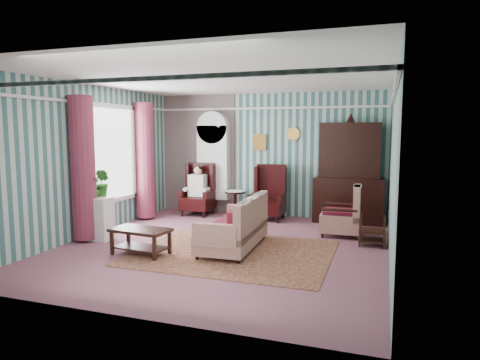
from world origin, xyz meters
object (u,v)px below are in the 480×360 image
(round_side_table, at_px, (235,204))
(floral_armchair, at_px, (340,213))
(bookcase, at_px, (213,168))
(plant_stand, at_px, (97,219))
(sofa, at_px, (233,222))
(seated_woman, at_px, (198,191))
(coffee_table, at_px, (141,242))
(dresser_hutch, at_px, (349,170))
(nest_table, at_px, (372,231))
(wingback_left, at_px, (198,189))
(wingback_right, at_px, (268,193))

(round_side_table, height_order, floral_armchair, floral_armchair)
(bookcase, bearing_deg, round_side_table, -20.27)
(plant_stand, height_order, sofa, sofa)
(seated_woman, distance_m, floral_armchair, 3.59)
(coffee_table, bearing_deg, dresser_hutch, 50.12)
(bookcase, distance_m, round_side_table, 1.07)
(coffee_table, bearing_deg, nest_table, 26.49)
(seated_woman, bearing_deg, nest_table, -20.85)
(bookcase, distance_m, seated_woman, 0.70)
(plant_stand, bearing_deg, wingback_left, 73.78)
(wingback_left, distance_m, round_side_table, 0.97)
(round_side_table, distance_m, floral_armchair, 2.78)
(seated_woman, bearing_deg, bookcase, 57.34)
(wingback_left, relative_size, round_side_table, 2.08)
(bookcase, bearing_deg, seated_woman, -122.66)
(wingback_left, xyz_separation_m, round_side_table, (0.90, 0.15, -0.33))
(floral_armchair, bearing_deg, seated_woman, 72.88)
(wingback_right, bearing_deg, wingback_left, 180.00)
(wingback_left, bearing_deg, round_side_table, 9.46)
(bookcase, xyz_separation_m, sofa, (1.55, -2.88, -0.65))
(sofa, bearing_deg, plant_stand, 93.54)
(nest_table, distance_m, plant_stand, 5.02)
(nest_table, relative_size, plant_stand, 0.68)
(wingback_left, relative_size, coffee_table, 1.29)
(round_side_table, height_order, coffee_table, round_side_table)
(sofa, bearing_deg, wingback_left, 33.63)
(wingback_right, relative_size, seated_woman, 1.06)
(wingback_right, xyz_separation_m, sofa, (0.05, -2.49, -0.16))
(bookcase, height_order, sofa, bookcase)
(floral_armchair, bearing_deg, wingback_right, 59.13)
(dresser_hutch, distance_m, wingback_left, 3.55)
(wingback_right, relative_size, floral_armchair, 1.41)
(wingback_right, xyz_separation_m, coffee_table, (-1.26, -3.34, -0.41))
(dresser_hutch, height_order, seated_woman, dresser_hutch)
(nest_table, height_order, coffee_table, nest_table)
(wingback_left, bearing_deg, bookcase, 57.34)
(round_side_table, relative_size, floral_armchair, 0.68)
(bookcase, xyz_separation_m, wingback_right, (1.50, -0.39, -0.50))
(bookcase, height_order, nest_table, bookcase)
(dresser_hutch, relative_size, seated_woman, 2.00)
(nest_table, xyz_separation_m, coffee_table, (-3.58, -1.79, -0.05))
(dresser_hutch, xyz_separation_m, wingback_left, (-3.50, -0.27, -0.55))
(wingback_right, bearing_deg, bookcase, 165.43)
(nest_table, relative_size, floral_armchair, 0.61)
(floral_armchair, bearing_deg, dresser_hutch, -3.87)
(dresser_hutch, relative_size, wingback_right, 1.89)
(round_side_table, distance_m, plant_stand, 3.36)
(sofa, bearing_deg, bookcase, 26.06)
(dresser_hutch, height_order, nest_table, dresser_hutch)
(round_side_table, bearing_deg, wingback_left, -170.54)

